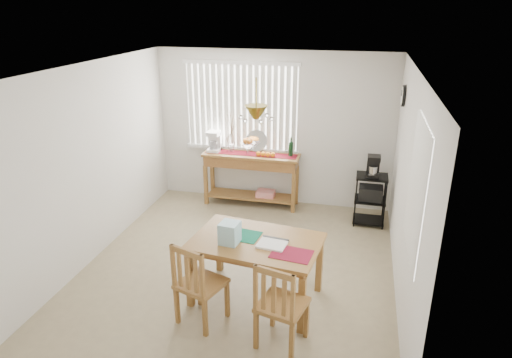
% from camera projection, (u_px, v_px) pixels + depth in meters
% --- Properties ---
extents(ground, '(4.00, 4.50, 0.01)m').
position_uv_depth(ground, '(239.00, 266.00, 6.10)').
color(ground, '#9C8C6A').
extents(room_shell, '(4.20, 4.70, 2.70)m').
position_uv_depth(room_shell, '(238.00, 144.00, 5.50)').
color(room_shell, silver).
rests_on(room_shell, ground).
extents(sideboard, '(1.63, 0.46, 0.91)m').
position_uv_depth(sideboard, '(252.00, 167.00, 7.74)').
color(sideboard, olive).
rests_on(sideboard, ground).
extents(sideboard_items, '(1.55, 0.39, 0.70)m').
position_uv_depth(sideboard_items, '(237.00, 145.00, 7.67)').
color(sideboard_items, maroon).
rests_on(sideboard_items, sideboard).
extents(wire_cart, '(0.48, 0.38, 0.81)m').
position_uv_depth(wire_cart, '(370.00, 195.00, 7.11)').
color(wire_cart, black).
rests_on(wire_cart, ground).
extents(cart_items, '(0.19, 0.23, 0.33)m').
position_uv_depth(cart_items, '(373.00, 166.00, 6.95)').
color(cart_items, black).
rests_on(cart_items, wire_cart).
extents(dining_table, '(1.55, 1.10, 0.77)m').
position_uv_depth(dining_table, '(256.00, 247.00, 5.21)').
color(dining_table, olive).
rests_on(dining_table, ground).
extents(table_items, '(1.11, 0.65, 0.25)m').
position_uv_depth(table_items, '(240.00, 236.00, 5.08)').
color(table_items, '#136C50').
rests_on(table_items, dining_table).
extents(chair_left, '(0.58, 0.58, 0.98)m').
position_uv_depth(chair_left, '(199.00, 284.00, 4.87)').
color(chair_left, olive).
rests_on(chair_left, ground).
extents(chair_right, '(0.55, 0.55, 0.98)m').
position_uv_depth(chair_right, '(280.00, 306.00, 4.52)').
color(chair_right, olive).
rests_on(chair_right, ground).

